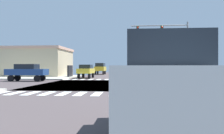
{
  "coord_description": "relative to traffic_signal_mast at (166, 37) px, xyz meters",
  "views": [
    {
      "loc": [
        1.19,
        -20.19,
        1.59
      ],
      "look_at": [
        -1.01,
        6.38,
        1.56
      ],
      "focal_mm": 35.77,
      "sensor_mm": 36.0,
      "label": 1
    }
  ],
  "objects": [
    {
      "name": "ground",
      "position": [
        -5.49,
        -7.41,
        -5.23
      ],
      "size": [
        90.0,
        90.0,
        0.05
      ],
      "color": "#473D3E"
    },
    {
      "name": "sidewalk_corner_ne",
      "position": [
        7.51,
        4.59,
        -5.13
      ],
      "size": [
        12.0,
        12.0,
        0.14
      ],
      "color": "#B2ADA3",
      "rests_on": "ground"
    },
    {
      "name": "sidewalk_corner_nw",
      "position": [
        -18.49,
        4.59,
        -5.13
      ],
      "size": [
        12.0,
        12.0,
        0.14
      ],
      "color": "#B4B4A3",
      "rests_on": "ground"
    },
    {
      "name": "crosswalk_near",
      "position": [
        -5.74,
        -14.71,
        -5.2
      ],
      "size": [
        13.5,
        2.0,
        0.01
      ],
      "color": "white",
      "rests_on": "ground"
    },
    {
      "name": "crosswalk_far",
      "position": [
        -5.74,
        -0.11,
        -5.2
      ],
      "size": [
        13.5,
        2.0,
        0.01
      ],
      "color": "white",
      "rests_on": "ground"
    },
    {
      "name": "traffic_signal_mast",
      "position": [
        0.0,
        0.0,
        0.0
      ],
      "size": [
        6.94,
        0.55,
        7.03
      ],
      "color": "gray",
      "rests_on": "ground"
    },
    {
      "name": "street_lamp",
      "position": [
        2.2,
        10.08,
        -0.94
      ],
      "size": [
        1.78,
        0.32,
        7.01
      ],
      "color": "gray",
      "rests_on": "ground"
    },
    {
      "name": "bank_building",
      "position": [
        -21.49,
        7.79,
        -2.86
      ],
      "size": [
        15.43,
        8.75,
        4.66
      ],
      "color": "tan",
      "rests_on": "ground"
    },
    {
      "name": "sedan_farside_1",
      "position": [
        -10.49,
        3.2,
        -4.08
      ],
      "size": [
        1.8,
        4.3,
        1.88
      ],
      "rotation": [
        0.0,
        0.0,
        3.14
      ],
      "color": "black",
      "rests_on": "ground"
    },
    {
      "name": "suv_crossing_1",
      "position": [
        -10.49,
        18.1,
        -3.81
      ],
      "size": [
        1.96,
        4.6,
        2.34
      ],
      "rotation": [
        0.0,
        0.0,
        3.14
      ],
      "color": "black",
      "rests_on": "ground"
    },
    {
      "name": "sedan_leading_2",
      "position": [
        -15.67,
        -3.91,
        -4.08
      ],
      "size": [
        4.3,
        1.8,
        1.88
      ],
      "rotation": [
        0.0,
        0.0,
        4.71
      ],
      "color": "black",
      "rests_on": "ground"
    },
    {
      "name": "pickup_trailing_1",
      "position": [
        -3.49,
        -22.96,
        -3.91
      ],
      "size": [
        2.0,
        5.1,
        2.35
      ],
      "color": "black",
      "rests_on": "ground"
    }
  ]
}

